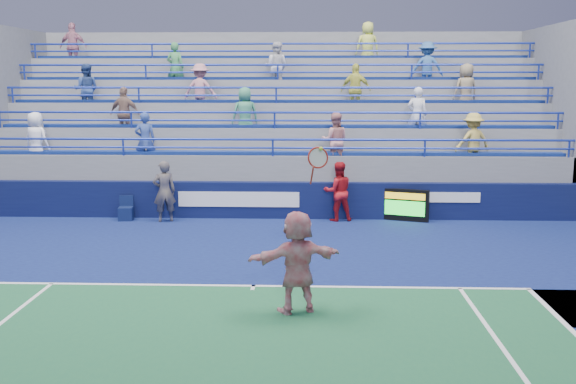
{
  "coord_description": "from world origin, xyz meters",
  "views": [
    {
      "loc": [
        1.13,
        -12.29,
        4.08
      ],
      "look_at": [
        0.6,
        2.5,
        1.5
      ],
      "focal_mm": 40.0,
      "sensor_mm": 36.0,
      "label": 1
    }
  ],
  "objects_px": {
    "ball_girl": "(338,192)",
    "serve_speed_board": "(405,205)",
    "judge_chair": "(126,213)",
    "tennis_player": "(297,262)",
    "line_judge": "(164,192)"
  },
  "relations": [
    {
      "from": "ball_girl",
      "to": "serve_speed_board",
      "type": "bearing_deg",
      "value": 169.29
    },
    {
      "from": "serve_speed_board",
      "to": "ball_girl",
      "type": "height_order",
      "value": "ball_girl"
    },
    {
      "from": "line_judge",
      "to": "serve_speed_board",
      "type": "bearing_deg",
      "value": 162.26
    },
    {
      "from": "judge_chair",
      "to": "ball_girl",
      "type": "xyz_separation_m",
      "value": [
        6.24,
        0.17,
        0.65
      ]
    },
    {
      "from": "judge_chair",
      "to": "tennis_player",
      "type": "height_order",
      "value": "tennis_player"
    },
    {
      "from": "judge_chair",
      "to": "line_judge",
      "type": "distance_m",
      "value": 1.38
    },
    {
      "from": "tennis_player",
      "to": "ball_girl",
      "type": "distance_m",
      "value": 7.66
    },
    {
      "from": "line_judge",
      "to": "tennis_player",
      "type": "bearing_deg",
      "value": 98.46
    },
    {
      "from": "tennis_player",
      "to": "ball_girl",
      "type": "height_order",
      "value": "tennis_player"
    },
    {
      "from": "serve_speed_board",
      "to": "tennis_player",
      "type": "distance_m",
      "value": 8.18
    },
    {
      "from": "serve_speed_board",
      "to": "tennis_player",
      "type": "bearing_deg",
      "value": -111.54
    },
    {
      "from": "line_judge",
      "to": "ball_girl",
      "type": "distance_m",
      "value": 5.06
    },
    {
      "from": "judge_chair",
      "to": "line_judge",
      "type": "height_order",
      "value": "line_judge"
    },
    {
      "from": "tennis_player",
      "to": "ball_girl",
      "type": "relative_size",
      "value": 1.7
    },
    {
      "from": "serve_speed_board",
      "to": "line_judge",
      "type": "bearing_deg",
      "value": -177.25
    }
  ]
}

